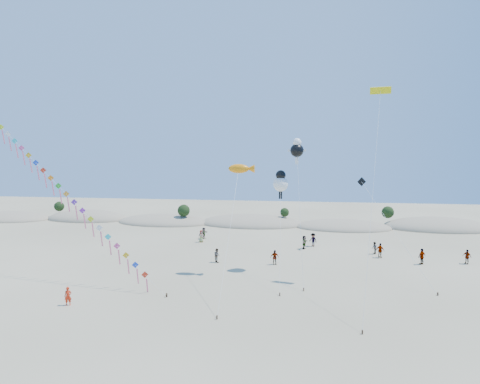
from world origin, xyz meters
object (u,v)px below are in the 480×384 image
flyer_foreground (68,296)px  kite_train (44,172)px  parafoil_kite (380,95)px  fish_kite (242,169)px

flyer_foreground → kite_train: bearing=110.3°
parafoil_kite → flyer_foreground: size_ratio=12.23×
kite_train → flyer_foreground: bearing=-48.6°
kite_train → parafoil_kite: size_ratio=1.45×
kite_train → fish_kite: bearing=9.8°
fish_kite → flyer_foreground: (-13.26, -11.67, -10.39)m
parafoil_kite → kite_train: bearing=-175.0°
kite_train → flyer_foreground: size_ratio=17.78×
kite_train → parafoil_kite: 35.25m
fish_kite → parafoil_kite: 15.68m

